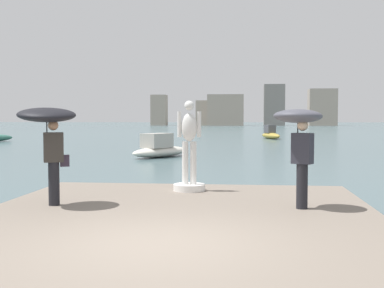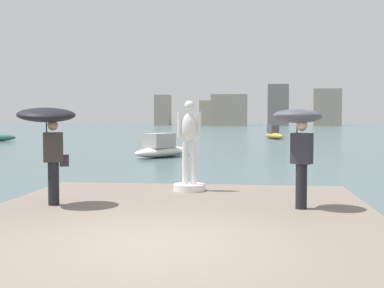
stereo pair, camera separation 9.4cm
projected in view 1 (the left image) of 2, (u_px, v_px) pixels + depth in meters
The scene contains 8 objects.
ground_plane at pixel (231, 141), 46.80m from camera, with size 400.00×400.00×0.00m, color #4C666B.
pier at pixel (173, 231), 8.69m from camera, with size 7.56×9.27×0.40m, color slate.
statue_white_figure at pixel (189, 157), 12.06m from camera, with size 0.78×0.78×2.19m.
onlooker_left at pixel (48, 125), 9.99m from camera, with size 1.55×1.57×2.03m.
onlooker_right at pixel (299, 130), 9.69m from camera, with size 1.30×1.30×1.96m.
boat_leftward at pixel (271, 134), 51.71m from camera, with size 2.31×5.04×1.43m.
boat_rightward at pixel (160, 149), 27.50m from camera, with size 3.40×4.50×1.32m.
distant_skyline at pixel (249, 109), 139.38m from camera, with size 51.80×8.07×11.54m.
Camera 1 is at (1.24, -6.88, 2.17)m, focal length 46.48 mm.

